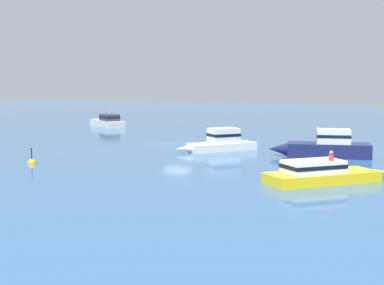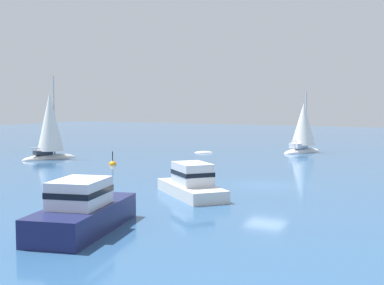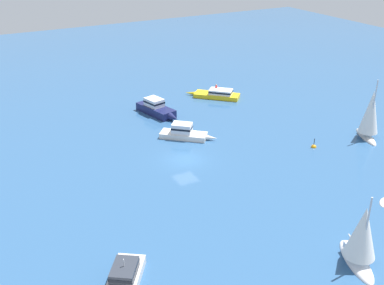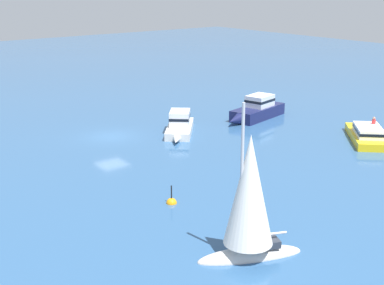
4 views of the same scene
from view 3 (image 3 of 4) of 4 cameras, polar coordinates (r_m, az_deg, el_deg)
name	(u,v)px [view 3 (image 3 of 4)]	position (r m, az deg, el deg)	size (l,w,h in m)	color
ground_plane	(185,159)	(53.37, -0.80, -2.07)	(160.00, 160.00, 0.00)	#2D5684
ketch	(361,240)	(39.18, 19.93, -11.14)	(5.71, 3.66, 6.85)	white
launch	(184,132)	(58.45, -0.97, 1.24)	(5.80, 6.34, 1.91)	silver
sloop	(370,117)	(61.71, 20.91, 2.98)	(5.37, 3.29, 8.18)	silver
motor_cruiser	(157,109)	(66.03, -4.33, 4.16)	(8.06, 3.76, 2.20)	#191E4C
cabin_cruiser	(217,94)	(72.58, 3.11, 5.94)	(7.08, 7.20, 1.96)	yellow
powerboat	(123,283)	(35.96, -8.48, -16.62)	(7.26, 5.67, 2.22)	silver
channel_buoy	(314,147)	(58.13, 14.63, -0.54)	(0.65, 0.65, 1.46)	orange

